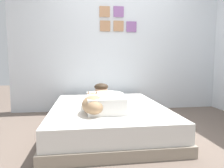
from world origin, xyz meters
TOP-DOWN VIEW (x-y plane):
  - ground_plane at (0.00, 0.00)m, footprint 11.72×11.72m
  - back_wall at (-0.00, 1.42)m, footprint 3.86×0.12m
  - bed at (-0.33, 0.28)m, footprint 1.47×1.95m
  - pillow at (-0.26, 0.85)m, footprint 0.52×0.32m
  - person_lying at (-0.39, 0.15)m, footprint 0.43×0.92m
  - dog at (-0.53, -0.11)m, footprint 0.26×0.57m
  - coffee_cup at (-0.17, 0.78)m, footprint 0.13×0.09m
  - cell_phone at (-0.24, 0.25)m, footprint 0.07×0.14m

SIDE VIEW (x-z plane):
  - ground_plane at x=0.00m, z-range 0.00..0.00m
  - bed at x=-0.33m, z-range 0.00..0.33m
  - cell_phone at x=-0.24m, z-range 0.33..0.34m
  - coffee_cup at x=-0.17m, z-range 0.33..0.40m
  - pillow at x=-0.26m, z-range 0.33..0.44m
  - dog at x=-0.53m, z-range 0.33..0.54m
  - person_lying at x=-0.39m, z-range 0.30..0.57m
  - back_wall at x=0.00m, z-range 0.00..2.50m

